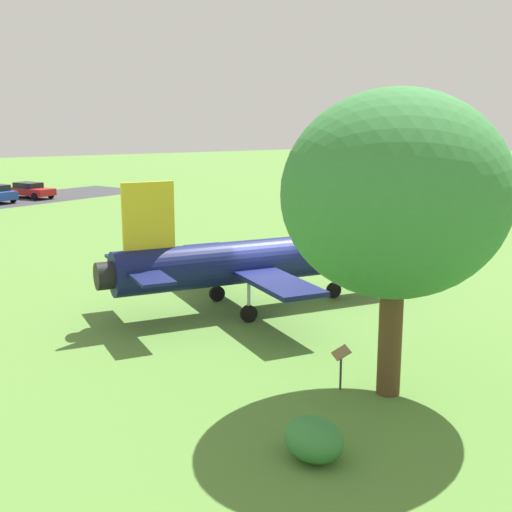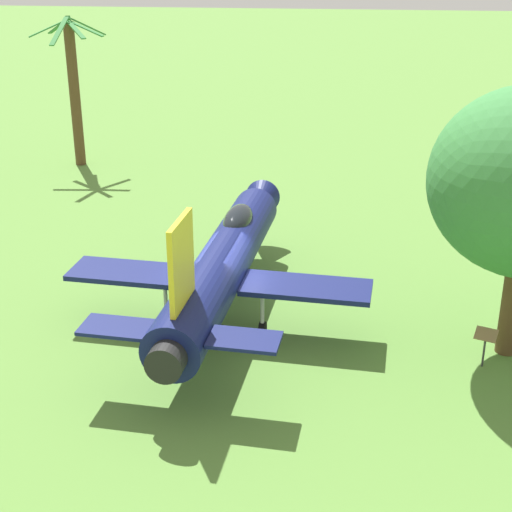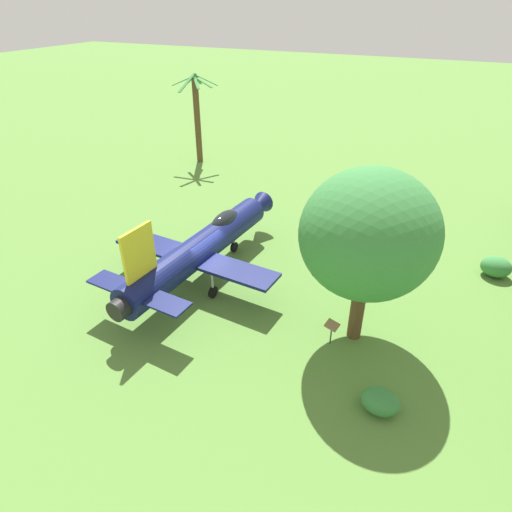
# 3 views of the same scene
# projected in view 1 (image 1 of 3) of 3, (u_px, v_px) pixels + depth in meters

# --- Properties ---
(ground_plane) EXTENTS (200.00, 200.00, 0.00)m
(ground_plane) POSITION_uv_depth(u_px,v_px,m) (259.00, 307.00, 25.13)
(ground_plane) COLOR #568438
(display_jet) EXTENTS (9.34, 12.89, 4.87)m
(display_jet) POSITION_uv_depth(u_px,v_px,m) (268.00, 258.00, 24.90)
(display_jet) COLOR #111951
(display_jet) RESTS_ON ground_plane
(shade_tree) EXTENTS (5.42, 5.76, 7.74)m
(shade_tree) POSITION_uv_depth(u_px,v_px,m) (396.00, 195.00, 16.32)
(shade_tree) COLOR brown
(shade_tree) RESTS_ON ground_plane
(palm_tree) EXTENTS (3.68, 4.18, 7.43)m
(palm_tree) POSITION_uv_depth(u_px,v_px,m) (408.00, 169.00, 40.68)
(palm_tree) COLOR brown
(palm_tree) RESTS_ON ground_plane
(shrub_near_fence) EXTENTS (1.42, 1.16, 0.89)m
(shrub_near_fence) POSITION_uv_depth(u_px,v_px,m) (314.00, 439.00, 13.96)
(shrub_near_fence) COLOR #387F3D
(shrub_near_fence) RESTS_ON ground_plane
(info_plaque) EXTENTS (0.70, 0.58, 1.14)m
(info_plaque) POSITION_uv_depth(u_px,v_px,m) (341.00, 359.00, 17.44)
(info_plaque) COLOR #333333
(info_plaque) RESTS_ON ground_plane
(parked_car_red) EXTENTS (4.74, 3.58, 1.36)m
(parked_car_red) POSITION_uv_depth(u_px,v_px,m) (30.00, 190.00, 58.13)
(parked_car_red) COLOR red
(parked_car_red) RESTS_ON ground_plane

